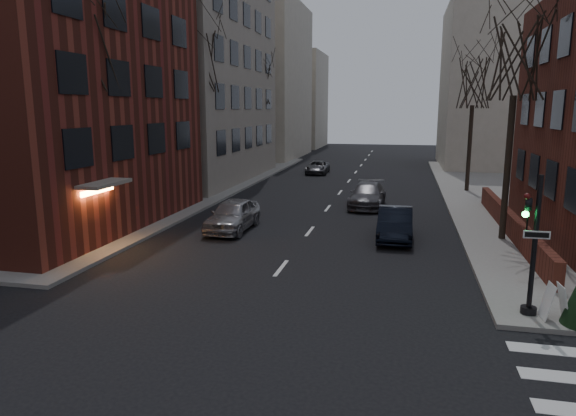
% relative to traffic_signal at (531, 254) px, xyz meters
% --- Properties ---
extents(building_left_tan, '(18.00, 18.00, 28.00)m').
position_rel_traffic_signal_xyz_m(building_left_tan, '(-24.94, 25.01, 12.09)').
color(building_left_tan, gray).
rests_on(building_left_tan, ground).
extents(low_wall_right, '(0.35, 16.00, 1.00)m').
position_rel_traffic_signal_xyz_m(low_wall_right, '(1.36, 10.01, -1.26)').
color(low_wall_right, '#59241A').
rests_on(low_wall_right, sidewalk_far_right).
extents(building_distant_la, '(14.00, 16.00, 18.00)m').
position_rel_traffic_signal_xyz_m(building_distant_la, '(-22.94, 46.01, 7.09)').
color(building_distant_la, beige).
rests_on(building_distant_la, ground).
extents(building_distant_ra, '(14.00, 14.00, 16.00)m').
position_rel_traffic_signal_xyz_m(building_distant_ra, '(7.06, 41.01, 6.09)').
color(building_distant_ra, beige).
rests_on(building_distant_ra, ground).
extents(building_distant_lb, '(10.00, 12.00, 14.00)m').
position_rel_traffic_signal_xyz_m(building_distant_lb, '(-20.94, 63.01, 5.09)').
color(building_distant_lb, beige).
rests_on(building_distant_lb, ground).
extents(traffic_signal, '(0.76, 0.44, 4.00)m').
position_rel_traffic_signal_xyz_m(traffic_signal, '(0.00, 0.00, 0.00)').
color(traffic_signal, black).
rests_on(traffic_signal, sidewalk_far_right).
extents(tree_left_a, '(4.18, 4.18, 10.26)m').
position_rel_traffic_signal_xyz_m(tree_left_a, '(-16.74, 5.01, 6.56)').
color(tree_left_a, '#2D231C').
rests_on(tree_left_a, sidewalk_far_left).
extents(tree_left_b, '(4.40, 4.40, 10.80)m').
position_rel_traffic_signal_xyz_m(tree_left_b, '(-16.74, 17.01, 7.00)').
color(tree_left_b, '#2D231C').
rests_on(tree_left_b, sidewalk_far_left).
extents(tree_left_c, '(3.96, 3.96, 9.72)m').
position_rel_traffic_signal_xyz_m(tree_left_c, '(-16.74, 31.01, 6.12)').
color(tree_left_c, '#2D231C').
rests_on(tree_left_c, sidewalk_far_left).
extents(tree_right_a, '(3.96, 3.96, 9.72)m').
position_rel_traffic_signal_xyz_m(tree_right_a, '(0.86, 9.01, 6.12)').
color(tree_right_a, '#2D231C').
rests_on(tree_right_a, sidewalk_far_right).
extents(tree_right_b, '(3.74, 3.74, 9.18)m').
position_rel_traffic_signal_xyz_m(tree_right_b, '(0.86, 23.01, 5.68)').
color(tree_right_b, '#2D231C').
rests_on(tree_right_b, sidewalk_far_right).
extents(streetlamp_near, '(0.36, 0.36, 6.28)m').
position_rel_traffic_signal_xyz_m(streetlamp_near, '(-16.14, 13.01, 2.33)').
color(streetlamp_near, black).
rests_on(streetlamp_near, sidewalk_far_left).
extents(streetlamp_far, '(0.36, 0.36, 6.28)m').
position_rel_traffic_signal_xyz_m(streetlamp_far, '(-16.14, 33.01, 2.33)').
color(streetlamp_far, black).
rests_on(streetlamp_far, sidewalk_far_left).
extents(parked_sedan, '(1.56, 4.39, 1.44)m').
position_rel_traffic_signal_xyz_m(parked_sedan, '(-3.87, 8.40, -1.19)').
color(parked_sedan, black).
rests_on(parked_sedan, ground).
extents(car_lane_silver, '(1.87, 4.54, 1.54)m').
position_rel_traffic_signal_xyz_m(car_lane_silver, '(-11.67, 8.42, -1.14)').
color(car_lane_silver, '#959499').
rests_on(car_lane_silver, ground).
extents(car_lane_gray, '(2.16, 5.00, 1.43)m').
position_rel_traffic_signal_xyz_m(car_lane_gray, '(-5.66, 16.03, -1.19)').
color(car_lane_gray, '#46454B').
rests_on(car_lane_gray, ground).
extents(car_lane_far, '(2.03, 4.19, 1.15)m').
position_rel_traffic_signal_xyz_m(car_lane_far, '(-11.28, 31.24, -1.33)').
color(car_lane_far, '#47464C').
rests_on(car_lane_far, ground).
extents(sandwich_board, '(0.50, 0.67, 1.02)m').
position_rel_traffic_signal_xyz_m(sandwich_board, '(0.66, -0.27, -1.25)').
color(sandwich_board, white).
rests_on(sandwich_board, sidewalk_far_right).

